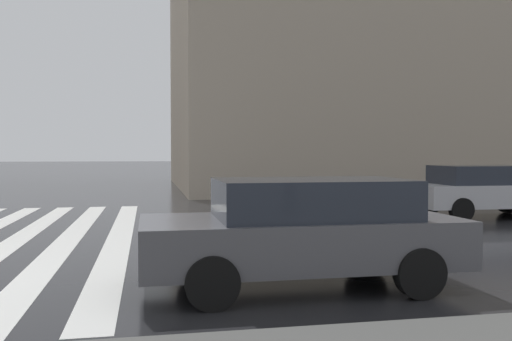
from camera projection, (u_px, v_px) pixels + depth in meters
The scene contains 4 objects.
zebra_crossing at pixel (19, 239), 11.14m from camera, with size 13.00×4.50×0.01m.
haussmann_block_corner at pixel (445, 25), 30.42m from camera, with size 15.40×29.60×18.12m.
car_dark_grey at pixel (304, 229), 7.11m from camera, with size 1.85×4.10×1.41m.
car_silver at pixel (485, 190), 14.85m from camera, with size 1.85×4.10×1.41m.
Camera 1 is at (-7.82, -4.03, 1.75)m, focal length 38.39 mm.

